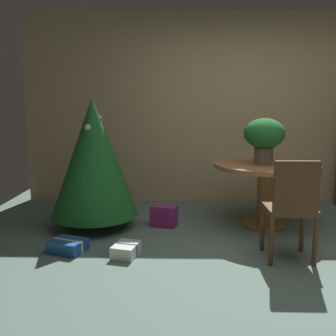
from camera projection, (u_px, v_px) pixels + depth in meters
name	position (u px, v px, depth m)	size (l,w,h in m)	color
ground_plane	(275.00, 263.00, 3.36)	(6.60, 6.60, 0.00)	slate
back_wall_panel	(240.00, 110.00, 5.31)	(6.00, 0.10, 2.60)	tan
round_dining_table	(266.00, 178.00, 4.27)	(1.17, 1.17, 0.73)	#9E6B3D
flower_vase	(264.00, 136.00, 4.15)	(0.44, 0.44, 0.50)	#665B51
wooden_chair_near	(292.00, 205.00, 3.31)	(0.42, 0.39, 0.92)	brown
holiday_tree	(94.00, 158.00, 4.23)	(0.98, 0.98, 1.45)	brown
gift_box_blue	(68.00, 246.00, 3.60)	(0.38, 0.34, 0.12)	#1E569E
gift_box_cream	(126.00, 250.00, 3.50)	(0.27, 0.32, 0.12)	silver
gift_box_purple	(164.00, 216.00, 4.36)	(0.33, 0.26, 0.24)	#9E287A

